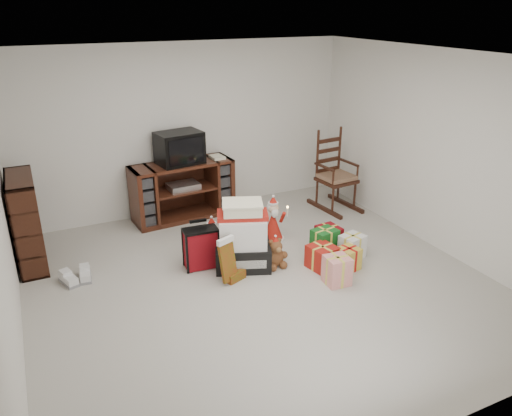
{
  "coord_description": "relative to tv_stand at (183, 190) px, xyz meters",
  "views": [
    {
      "loc": [
        -2.17,
        -4.48,
        2.99
      ],
      "look_at": [
        0.25,
        0.6,
        0.66
      ],
      "focal_mm": 35.0,
      "sensor_mm": 36.0,
      "label": 1
    }
  ],
  "objects": [
    {
      "name": "room",
      "position": [
        0.19,
        -2.21,
        0.82
      ],
      "size": [
        5.01,
        5.01,
        2.51
      ],
      "color": "beige",
      "rests_on": "ground"
    },
    {
      "name": "tv_stand",
      "position": [
        0.0,
        0.0,
        0.0
      ],
      "size": [
        1.52,
        0.64,
        0.85
      ],
      "rotation": [
        0.0,
        0.0,
        0.08
      ],
      "color": "#4B2215",
      "rests_on": "floor"
    },
    {
      "name": "bookshelf",
      "position": [
        -2.13,
        -0.59,
        0.12
      ],
      "size": [
        0.31,
        0.92,
        1.13
      ],
      "color": "#34190E",
      "rests_on": "floor"
    },
    {
      "name": "rocking_chair",
      "position": [
        2.25,
        -0.61,
        0.01
      ],
      "size": [
        0.59,
        0.89,
        1.27
      ],
      "rotation": [
        0.0,
        0.0,
        0.1
      ],
      "color": "#34190E",
      "rests_on": "floor"
    },
    {
      "name": "gift_pile",
      "position": [
        0.18,
        -1.77,
        -0.06
      ],
      "size": [
        0.78,
        0.68,
        0.83
      ],
      "rotation": [
        0.0,
        0.0,
        -0.37
      ],
      "color": "black",
      "rests_on": "floor"
    },
    {
      "name": "red_suitcase",
      "position": [
        -0.28,
        -1.57,
        -0.17
      ],
      "size": [
        0.41,
        0.24,
        0.6
      ],
      "rotation": [
        0.0,
        0.0,
        -0.08
      ],
      "color": "maroon",
      "rests_on": "floor"
    },
    {
      "name": "stocking",
      "position": [
        -0.13,
        -2.04,
        -0.14
      ],
      "size": [
        0.29,
        0.2,
        0.57
      ],
      "primitive_type": null,
      "rotation": [
        0.0,
        0.0,
        0.38
      ],
      "color": "#0D740C",
      "rests_on": "floor"
    },
    {
      "name": "teddy_bear",
      "position": [
        0.53,
        -1.93,
        -0.26
      ],
      "size": [
        0.24,
        0.21,
        0.36
      ],
      "color": "brown",
      "rests_on": "floor"
    },
    {
      "name": "santa_figurine",
      "position": [
        0.84,
        -1.28,
        -0.18
      ],
      "size": [
        0.31,
        0.3,
        0.64
      ],
      "color": "#AC1C12",
      "rests_on": "floor"
    },
    {
      "name": "mrs_claus_figurine",
      "position": [
        -0.08,
        -1.43,
        -0.21
      ],
      "size": [
        0.28,
        0.26,
        0.57
      ],
      "color": "#AC1C12",
      "rests_on": "floor"
    },
    {
      "name": "sneaker_pair",
      "position": [
        -1.7,
        -1.27,
        -0.37
      ],
      "size": [
        0.38,
        0.32,
        0.11
      ],
      "rotation": [
        0.0,
        0.0,
        0.16
      ],
      "color": "silver",
      "rests_on": "floor"
    },
    {
      "name": "gift_cluster",
      "position": [
        1.26,
        -2.16,
        -0.28
      ],
      "size": [
        0.82,
        1.15,
        0.28
      ],
      "color": "#A41B12",
      "rests_on": "floor"
    },
    {
      "name": "crt_television",
      "position": [
        -0.01,
        -0.01,
        0.65
      ],
      "size": [
        0.68,
        0.54,
        0.46
      ],
      "rotation": [
        0.0,
        0.0,
        0.15
      ],
      "color": "black",
      "rests_on": "tv_stand"
    }
  ]
}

